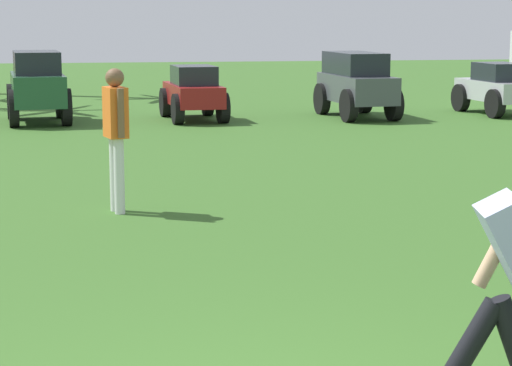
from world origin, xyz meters
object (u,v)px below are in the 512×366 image
(parked_car_slot_e, at_px, (497,88))
(parked_car_slot_b, at_px, (37,85))
(teammate_near_sideline, at_px, (116,126))
(parked_car_slot_c, at_px, (193,92))
(parked_car_slot_d, at_px, (356,82))

(parked_car_slot_e, bearing_deg, parked_car_slot_b, -179.78)
(parked_car_slot_b, bearing_deg, teammate_near_sideline, -82.23)
(parked_car_slot_b, height_order, parked_car_slot_e, parked_car_slot_b)
(teammate_near_sideline, xyz_separation_m, parked_car_slot_b, (-1.28, 9.42, -0.20))
(parked_car_slot_c, bearing_deg, parked_car_slot_b, 178.93)
(parked_car_slot_c, relative_size, parked_car_slot_d, 0.91)
(parked_car_slot_d, bearing_deg, teammate_near_sideline, -119.05)
(teammate_near_sideline, distance_m, parked_car_slot_b, 9.51)
(parked_car_slot_c, bearing_deg, parked_car_slot_e, 0.82)
(parked_car_slot_c, height_order, parked_car_slot_e, same)
(parked_car_slot_b, height_order, parked_car_slot_d, parked_car_slot_b)
(parked_car_slot_e, bearing_deg, parked_car_slot_c, -179.18)
(parked_car_slot_c, xyz_separation_m, parked_car_slot_d, (3.39, -0.02, 0.16))
(teammate_near_sideline, distance_m, parked_car_slot_e, 12.60)
(parked_car_slot_c, distance_m, parked_car_slot_e, 6.53)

